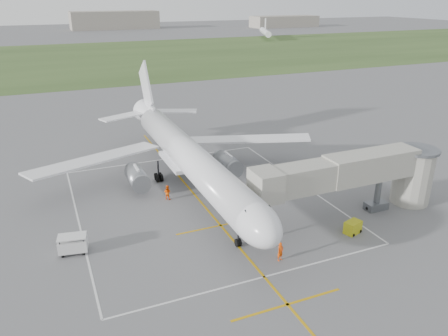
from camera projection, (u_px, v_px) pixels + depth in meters
name	position (u px, v px, depth m)	size (l,w,h in m)	color
ground	(190.00, 190.00, 55.54)	(700.00, 700.00, 0.00)	#575759
grass_strip	(80.00, 59.00, 166.61)	(700.00, 120.00, 0.02)	#334A20
apron_markings	(207.00, 209.00, 50.56)	(28.20, 60.00, 0.01)	#C08C0B
airliner	(187.00, 156.00, 54.55)	(38.93, 46.75, 13.52)	white
jet_bridge	(364.00, 174.00, 47.95)	(23.40, 5.00, 7.20)	gray
gpu_unit	(353.00, 227.00, 45.30)	(2.03, 1.67, 1.33)	#B5B416
baggage_cart	(73.00, 244.00, 41.68)	(2.89, 2.03, 1.85)	silver
ramp_worker_nose	(280.00, 251.00, 40.52)	(0.69, 0.45, 1.89)	#FF4D08
ramp_worker_wing	(167.00, 192.00, 52.69)	(0.88, 0.69, 1.81)	#FF5A08
distant_hangars	(29.00, 25.00, 274.33)	(345.00, 49.00, 12.00)	gray
distant_aircraft	(96.00, 38.00, 208.11)	(204.03, 30.88, 8.85)	white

